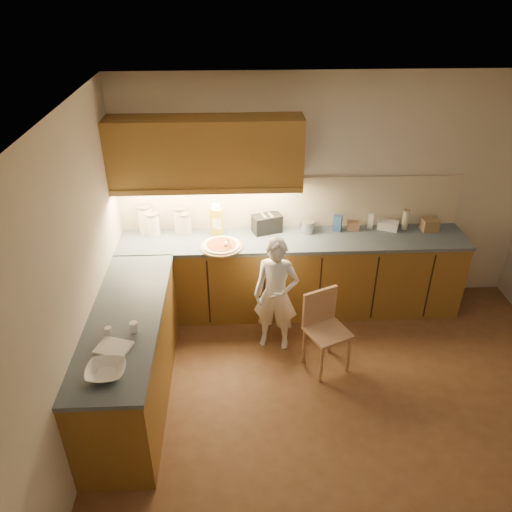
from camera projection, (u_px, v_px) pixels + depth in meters
name	position (u px, v px, depth m)	size (l,w,h in m)	color
room	(376.00, 257.00, 3.56)	(4.54, 4.50, 2.62)	brown
l_counter	(244.00, 298.00, 5.21)	(3.77, 2.62, 0.92)	olive
backsplash	(291.00, 203.00, 5.49)	(3.75, 0.02, 0.58)	beige
upper_cabinets	(206.00, 153.00, 4.99)	(1.95, 0.36, 0.73)	olive
pizza_on_board	(222.00, 246.00, 5.20)	(0.44, 0.44, 0.18)	tan
child	(276.00, 295.00, 4.99)	(0.45, 0.30, 1.24)	white
wooden_chair	(324.00, 325.00, 4.81)	(0.49, 0.49, 0.82)	tan
mixing_bowl	(106.00, 371.00, 3.58)	(0.28, 0.28, 0.07)	white
canister_a	(146.00, 219.00, 5.41)	(0.16, 0.16, 0.33)	silver
canister_b	(153.00, 224.00, 5.39)	(0.15, 0.15, 0.26)	white
canister_c	(181.00, 220.00, 5.42)	(0.16, 0.16, 0.31)	beige
canister_d	(185.00, 223.00, 5.43)	(0.15, 0.15, 0.24)	beige
oil_jug	(217.00, 221.00, 5.38)	(0.14, 0.12, 0.36)	gold
toaster	(267.00, 223.00, 5.47)	(0.35, 0.26, 0.20)	black
steel_pot	(307.00, 226.00, 5.48)	(0.18, 0.18, 0.14)	#B1B1B6
blue_box	(338.00, 223.00, 5.50)	(0.09, 0.06, 0.18)	#2E508A
card_box_a	(353.00, 226.00, 5.54)	(0.13, 0.09, 0.09)	#A8785A
white_bottle	(371.00, 221.00, 5.55)	(0.06, 0.06, 0.17)	white
flat_pack	(388.00, 225.00, 5.56)	(0.22, 0.15, 0.09)	silver
tall_jar	(405.00, 219.00, 5.52)	(0.08, 0.08, 0.23)	beige
card_box_b	(430.00, 225.00, 5.51)	(0.18, 0.14, 0.14)	#987A52
dough_cloth	(114.00, 347.00, 3.84)	(0.26, 0.20, 0.02)	white
spice_jar_a	(108.00, 331.00, 3.96)	(0.06, 0.06, 0.07)	silver
spice_jar_b	(134.00, 327.00, 4.00)	(0.07, 0.07, 0.09)	white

